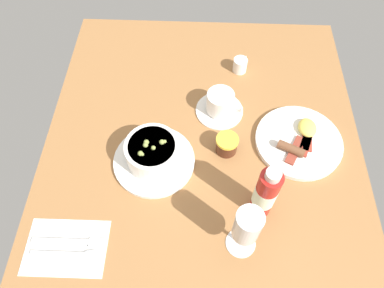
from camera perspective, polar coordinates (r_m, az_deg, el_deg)
name	(u,v)px	position (r cm, az deg, el deg)	size (l,w,h in cm)	color
ground_plane	(202,166)	(91.52, 1.60, -3.65)	(110.00, 84.00, 3.00)	#9E6B3D
porridge_bowl	(153,156)	(87.45, -6.37, -1.89)	(20.74, 20.74, 8.76)	white
cutlery_setting	(68,247)	(86.28, -19.50, -15.56)	(13.01, 18.31, 0.90)	white
coffee_cup	(220,104)	(97.28, 4.61, 6.47)	(13.28, 13.28, 7.09)	white
creamer_jug	(240,65)	(109.16, 7.84, 12.62)	(4.53, 4.81, 4.94)	white
wine_glass	(247,227)	(72.67, 8.91, -13.19)	(6.76, 6.76, 16.38)	white
jam_jar	(227,144)	(90.56, 5.66, -0.07)	(5.80, 5.80, 5.03)	#4A2315
sauce_bottle_red	(265,194)	(78.80, 11.81, -7.91)	(5.04, 5.04, 18.32)	#B21E19
breakfast_plate	(299,141)	(96.83, 17.00, 0.50)	(22.86, 22.86, 3.70)	white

